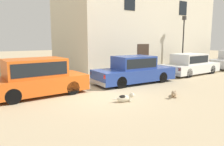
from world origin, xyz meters
name	(u,v)px	position (x,y,z in m)	size (l,w,h in m)	color
ground_plane	(100,95)	(0.00, 0.00, 0.00)	(80.00, 80.00, 0.00)	tan
parked_sedan_nearest	(37,76)	(-2.28, 1.54, 0.84)	(4.33, 1.99, 1.62)	#D15619
parked_sedan_second	(134,70)	(2.99, 1.30, 0.75)	(4.89, 1.96, 1.52)	navy
parked_sedan_third	(190,64)	(8.21, 1.49, 0.73)	(4.78, 1.98, 1.44)	silver
apartment_block	(134,26)	(7.80, 7.21, 3.64)	(12.81, 6.83, 7.27)	beige
stray_dog_spotted	(125,98)	(0.30, -1.45, 0.17)	(0.95, 0.38, 0.39)	beige
stray_dog_tan	(174,94)	(2.51, -2.02, 0.14)	(0.93, 0.70, 0.35)	#997F60
street_lamp	(183,37)	(9.20, 2.95, 2.64)	(0.22, 0.22, 4.17)	#2D2B28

